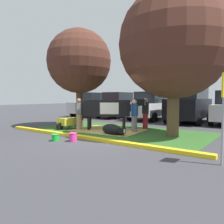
% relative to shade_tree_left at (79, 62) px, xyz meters
% --- Properties ---
extents(ground_plane, '(80.00, 80.00, 0.00)m').
position_rel_shade_tree_left_xyz_m(ground_plane, '(3.18, -2.23, -3.54)').
color(ground_plane, '#38383D').
extents(grass_island, '(8.37, 4.44, 0.02)m').
position_rel_shade_tree_left_xyz_m(grass_island, '(2.60, -0.01, -3.53)').
color(grass_island, '#2D5B23').
rests_on(grass_island, ground).
extents(curb_yellow, '(9.57, 0.24, 0.12)m').
position_rel_shade_tree_left_xyz_m(curb_yellow, '(2.60, -2.38, -3.48)').
color(curb_yellow, yellow).
rests_on(curb_yellow, ground).
extents(hay_bedding, '(3.41, 2.69, 0.04)m').
position_rel_shade_tree_left_xyz_m(hay_bedding, '(2.09, -0.16, -3.52)').
color(hay_bedding, tan).
rests_on(hay_bedding, ground).
extents(shade_tree_left, '(3.43, 3.43, 5.28)m').
position_rel_shade_tree_left_xyz_m(shade_tree_left, '(0.00, 0.00, 0.00)').
color(shade_tree_left, '#4C3823').
rests_on(shade_tree_left, ground).
extents(shade_tree_right, '(4.51, 4.51, 6.07)m').
position_rel_shade_tree_left_xyz_m(shade_tree_right, '(5.19, 0.18, 0.26)').
color(shade_tree_right, brown).
rests_on(shade_tree_right, ground).
extents(cow_holstein, '(2.77, 2.11, 1.53)m').
position_rel_shade_tree_left_xyz_m(cow_holstein, '(1.92, 0.10, -2.46)').
color(cow_holstein, black).
rests_on(cow_holstein, ground).
extents(calf_lying, '(1.33, 0.66, 0.48)m').
position_rel_shade_tree_left_xyz_m(calf_lying, '(2.98, -1.04, -3.30)').
color(calf_lying, black).
rests_on(calf_lying, ground).
extents(person_handler, '(0.34, 0.53, 1.52)m').
position_rel_shade_tree_left_xyz_m(person_handler, '(3.36, 0.17, -2.73)').
color(person_handler, slate).
rests_on(person_handler, ground).
extents(person_visitor_near, '(0.34, 0.47, 1.58)m').
position_rel_shade_tree_left_xyz_m(person_visitor_near, '(3.29, 1.37, -2.70)').
color(person_visitor_near, maroon).
rests_on(person_visitor_near, ground).
extents(person_visitor_far, '(0.34, 0.48, 1.58)m').
position_rel_shade_tree_left_xyz_m(person_visitor_far, '(0.82, -0.88, -2.70)').
color(person_visitor_far, '#9E7F5B').
rests_on(person_visitor_far, ground).
extents(wheelbarrow, '(0.62, 1.60, 0.63)m').
position_rel_shade_tree_left_xyz_m(wheelbarrow, '(0.06, -0.96, -3.16)').
color(wheelbarrow, gold).
rests_on(wheelbarrow, ground).
extents(parking_sign, '(0.06, 0.44, 2.19)m').
position_rel_shade_tree_left_xyz_m(parking_sign, '(7.58, -2.86, -2.00)').
color(parking_sign, '#99999E').
rests_on(parking_sign, ground).
extents(bucket_green, '(0.30, 0.30, 0.26)m').
position_rel_shade_tree_left_xyz_m(bucket_green, '(2.01, -3.31, -3.41)').
color(bucket_green, green).
rests_on(bucket_green, ground).
extents(bucket_pink, '(0.32, 0.32, 0.32)m').
position_rel_shade_tree_left_xyz_m(bucket_pink, '(2.61, -2.99, -3.37)').
color(bucket_pink, '#EA3893').
rests_on(bucket_pink, ground).
extents(sedan_silver, '(2.13, 4.46, 2.02)m').
position_rel_shade_tree_left_xyz_m(sedan_silver, '(-4.16, 5.73, -2.56)').
color(sedan_silver, silver).
rests_on(sedan_silver, ground).
extents(sedan_red, '(2.13, 4.46, 2.02)m').
position_rel_shade_tree_left_xyz_m(sedan_red, '(-1.64, 6.01, -2.56)').
color(sedan_red, red).
rests_on(sedan_red, ground).
extents(sedan_blue, '(2.13, 4.46, 2.02)m').
position_rel_shade_tree_left_xyz_m(sedan_blue, '(1.32, 5.90, -2.56)').
color(sedan_blue, silver).
rests_on(sedan_blue, ground).
extents(suv_black, '(2.24, 4.66, 2.52)m').
position_rel_shade_tree_left_xyz_m(suv_black, '(4.12, 5.82, -2.27)').
color(suv_black, black).
rests_on(suv_black, ground).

